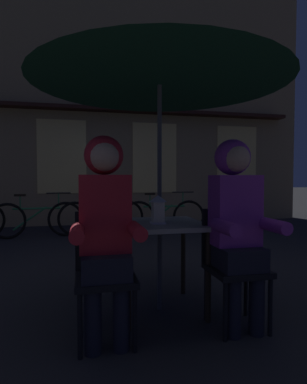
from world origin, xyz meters
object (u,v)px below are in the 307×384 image
chair_left (105,267)px  cafe_table (159,234)px  bicycle_second (37,219)px  bicycle_third (102,217)px  patio_umbrella (160,62)px  person_right_hooded (237,214)px  bicycle_fourth (164,216)px  lantern (158,209)px  person_left_hooded (105,217)px  chair_right (232,260)px

chair_left → cafe_table: bearing=37.5°
bicycle_second → bicycle_third: size_ratio=1.00×
chair_left → bicycle_third: size_ratio=0.52×
patio_umbrella → chair_left: 1.68m
person_right_hooded → bicycle_fourth: bearing=83.1°
cafe_table → lantern: lantern is taller
person_right_hooded → bicycle_third: (-0.74, 4.14, -0.50)m
chair_left → person_left_hooded: (-0.00, -0.06, 0.36)m
chair_right → bicycle_fourth: size_ratio=0.52×
lantern → bicycle_third: size_ratio=0.14×
bicycle_third → bicycle_fourth: size_ratio=1.00×
cafe_table → bicycle_fourth: 3.68m
cafe_table → bicycle_second: bicycle_second is taller
bicycle_third → person_right_hooded: bearing=-79.9°
person_right_hooded → bicycle_second: 4.53m
cafe_table → person_right_hooded: bearing=-41.6°
chair_left → bicycle_second: bearing=103.6°
lantern → chair_left: lantern is taller
chair_right → person_right_hooded: size_ratio=0.62×
chair_left → person_right_hooded: bearing=-3.4°
chair_right → person_left_hooded: 1.03m
patio_umbrella → person_right_hooded: (0.48, -0.43, -1.21)m
bicycle_fourth → person_right_hooded: bearing=-96.9°
chair_left → bicycle_second: chair_left is taller
chair_left → bicycle_fourth: 4.17m
person_right_hooded → chair_right: bearing=90.0°
patio_umbrella → person_left_hooded: (-0.48, -0.43, -1.21)m
chair_right → bicycle_third: (-0.74, 4.08, -0.14)m
cafe_table → patio_umbrella: 1.42m
lantern → bicycle_second: bearing=110.9°
chair_right → bicycle_third: bearing=100.3°
cafe_table → bicycle_second: (-1.45, 3.64, -0.29)m
person_right_hooded → bicycle_third: person_right_hooded is taller
bicycle_second → bicycle_third: (1.19, 0.08, 0.00)m
person_left_hooded → cafe_table: bearing=41.6°
person_right_hooded → bicycle_second: size_ratio=0.83×
person_left_hooded → bicycle_second: person_left_hooded is taller
person_right_hooded → bicycle_third: 4.23m
person_left_hooded → bicycle_third: size_ratio=0.83×
person_left_hooded → bicycle_fourth: size_ratio=0.83×
person_right_hooded → bicycle_third: bearing=100.1°
bicycle_fourth → chair_left: bearing=-110.2°
chair_right → bicycle_second: bearing=115.7°
lantern → bicycle_fourth: bearing=74.7°
chair_left → bicycle_second: (-0.97, 4.01, -0.14)m
lantern → patio_umbrella: bearing=67.9°
person_right_hooded → patio_umbrella: bearing=138.4°
patio_umbrella → bicycle_third: 4.10m
bicycle_third → bicycle_fourth: 1.23m
bicycle_second → cafe_table: bearing=-68.2°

